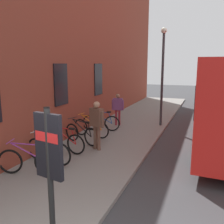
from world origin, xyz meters
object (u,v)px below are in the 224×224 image
at_px(bicycle_end_of_row, 49,151).
at_px(bicycle_beside_lamp, 81,134).
at_px(bicycle_leaning_wall, 91,128).
at_px(pedestrian_near_bus, 118,106).
at_px(bicycle_far_end, 29,161).
at_px(bicycle_mid_rack, 101,122).
at_px(pedestrian_crossing_street, 97,120).
at_px(transit_info_sign, 49,155).
at_px(street_lamp, 163,68).
at_px(bicycle_under_window, 63,142).

relative_size(bicycle_end_of_row, bicycle_beside_lamp, 1.03).
bearing_deg(bicycle_beside_lamp, bicycle_leaning_wall, 3.13).
relative_size(bicycle_end_of_row, pedestrian_near_bus, 1.10).
bearing_deg(bicycle_far_end, bicycle_leaning_wall, -0.39).
relative_size(bicycle_far_end, bicycle_mid_rack, 0.98).
bearing_deg(pedestrian_crossing_street, bicycle_far_end, 160.15).
height_order(bicycle_beside_lamp, bicycle_leaning_wall, same).
bearing_deg(bicycle_mid_rack, bicycle_beside_lamp, -178.59).
bearing_deg(transit_info_sign, street_lamp, -1.42).
bearing_deg(bicycle_end_of_row, bicycle_far_end, 178.99).
bearing_deg(pedestrian_crossing_street, bicycle_mid_rack, 20.38).
bearing_deg(street_lamp, bicycle_end_of_row, 158.56).
distance_m(bicycle_end_of_row, bicycle_beside_lamp, 2.06).
distance_m(bicycle_far_end, pedestrian_near_bus, 6.30).
distance_m(bicycle_beside_lamp, street_lamp, 5.30).
bearing_deg(street_lamp, bicycle_beside_lamp, 150.04).
xyz_separation_m(bicycle_beside_lamp, pedestrian_crossing_street, (-0.40, -0.85, 0.69)).
distance_m(bicycle_under_window, transit_info_sign, 4.67).
bearing_deg(transit_info_sign, bicycle_leaning_wall, 20.03).
xyz_separation_m(bicycle_under_window, bicycle_mid_rack, (3.12, -0.07, 0.00)).
distance_m(transit_info_sign, pedestrian_crossing_street, 4.81).
distance_m(pedestrian_near_bus, street_lamp, 2.87).
distance_m(bicycle_mid_rack, pedestrian_near_bus, 1.45).
xyz_separation_m(bicycle_end_of_row, bicycle_mid_rack, (4.08, -0.01, 0.00)).
bearing_deg(bicycle_mid_rack, bicycle_under_window, 178.68).
bearing_deg(bicycle_beside_lamp, bicycle_end_of_row, 178.28).
distance_m(bicycle_end_of_row, bicycle_under_window, 0.96).
bearing_deg(bicycle_under_window, bicycle_far_end, -178.66).
height_order(bicycle_end_of_row, pedestrian_crossing_street, pedestrian_crossing_street).
relative_size(bicycle_beside_lamp, bicycle_mid_rack, 0.98).
bearing_deg(pedestrian_near_bus, bicycle_leaning_wall, 171.24).
relative_size(bicycle_end_of_row, street_lamp, 0.37).
relative_size(transit_info_sign, pedestrian_near_bus, 1.50).
bearing_deg(bicycle_end_of_row, transit_info_sign, -143.54).
bearing_deg(bicycle_under_window, bicycle_mid_rack, -1.32).
relative_size(bicycle_end_of_row, transit_info_sign, 0.73).
bearing_deg(bicycle_end_of_row, bicycle_mid_rack, -0.17).
relative_size(bicycle_under_window, pedestrian_near_bus, 1.11).
xyz_separation_m(bicycle_leaning_wall, street_lamp, (3.13, -2.40, 2.46)).
bearing_deg(bicycle_leaning_wall, bicycle_beside_lamp, -176.87).
distance_m(bicycle_end_of_row, bicycle_mid_rack, 4.08).
height_order(bicycle_end_of_row, bicycle_leaning_wall, same).
bearing_deg(bicycle_mid_rack, transit_info_sign, -162.85).
distance_m(bicycle_far_end, bicycle_mid_rack, 4.99).
relative_size(bicycle_under_window, street_lamp, 0.37).
height_order(bicycle_far_end, bicycle_mid_rack, same).
bearing_deg(bicycle_far_end, bicycle_mid_rack, -0.32).
height_order(bicycle_far_end, transit_info_sign, transit_info_sign).
distance_m(bicycle_end_of_row, pedestrian_crossing_street, 2.01).
xyz_separation_m(bicycle_under_window, bicycle_beside_lamp, (1.10, -0.12, 0.00)).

